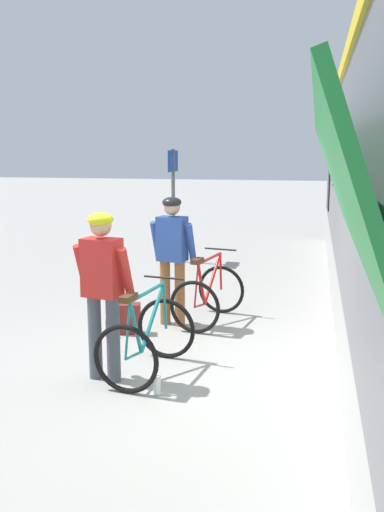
# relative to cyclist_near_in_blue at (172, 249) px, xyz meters

# --- Properties ---
(ground_plane) EXTENTS (80.00, 80.00, 0.00)m
(ground_plane) POSITION_rel_cyclist_near_in_blue_xyz_m (0.54, -1.69, -1.05)
(ground_plane) COLOR #A09E99
(cyclist_near_in_blue) EXTENTS (0.65, 0.38, 1.76)m
(cyclist_near_in_blue) POSITION_rel_cyclist_near_in_blue_xyz_m (0.00, 0.00, 0.00)
(cyclist_near_in_blue) COLOR #935B2D
(cyclist_near_in_blue) RESTS_ON ground
(cyclist_far_in_red) EXTENTS (0.65, 0.38, 1.76)m
(cyclist_far_in_red) POSITION_rel_cyclist_near_in_blue_xyz_m (-0.23, -1.96, 0.00)
(cyclist_far_in_red) COLOR #4C515B
(cyclist_far_in_red) RESTS_ON ground
(bicycle_near_red) EXTENTS (0.89, 1.18, 0.99)m
(bicycle_near_red) POSITION_rel_cyclist_near_in_blue_xyz_m (0.47, 0.19, -0.65)
(bicycle_near_red) COLOR black
(bicycle_near_red) RESTS_ON ground
(bicycle_far_teal) EXTENTS (0.85, 1.16, 0.99)m
(bicycle_far_teal) POSITION_rel_cyclist_near_in_blue_xyz_m (0.17, -1.75, -0.65)
(bicycle_far_teal) COLOR black
(bicycle_far_teal) RESTS_ON ground
(backpack_on_platform) EXTENTS (0.32, 0.25, 0.40)m
(backpack_on_platform) POSITION_rel_cyclist_near_in_blue_xyz_m (-0.46, -0.49, -0.85)
(backpack_on_platform) COLOR maroon
(backpack_on_platform) RESTS_ON ground
(water_bottle_near_the_bikes) EXTENTS (0.07, 0.07, 0.19)m
(water_bottle_near_the_bikes) POSITION_rel_cyclist_near_in_blue_xyz_m (0.41, -2.20, -0.96)
(water_bottle_near_the_bikes) COLOR silver
(water_bottle_near_the_bikes) RESTS_ON ground
(water_bottle_by_the_backpack) EXTENTS (0.07, 0.07, 0.23)m
(water_bottle_by_the_backpack) POSITION_rel_cyclist_near_in_blue_xyz_m (-0.68, -0.69, -0.94)
(water_bottle_by_the_backpack) COLOR red
(water_bottle_by_the_backpack) RESTS_ON ground
(platform_sign_post) EXTENTS (0.08, 0.70, 2.40)m
(platform_sign_post) POSITION_rel_cyclist_near_in_blue_xyz_m (-1.09, 4.30, 0.57)
(platform_sign_post) COLOR #595B60
(platform_sign_post) RESTS_ON ground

